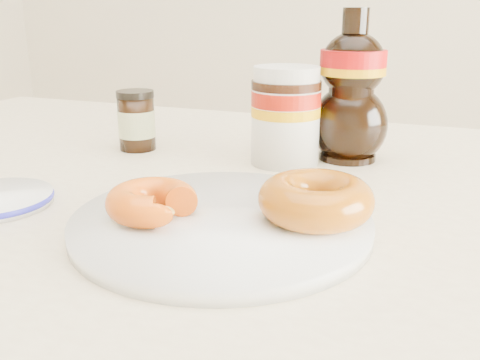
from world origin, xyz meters
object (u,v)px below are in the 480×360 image
(dining_table, at_px, (208,244))
(dark_jar, at_px, (137,121))
(donut_whole, at_px, (316,199))
(nutella_jar, at_px, (286,112))
(syrup_bottle, at_px, (351,86))
(donut_bitten, at_px, (152,201))
(plate, at_px, (221,222))

(dining_table, relative_size, dark_jar, 15.83)
(donut_whole, xyz_separation_m, nutella_jar, (-0.10, 0.22, 0.04))
(dining_table, bearing_deg, nutella_jar, 61.70)
(syrup_bottle, bearing_deg, dark_jar, -169.35)
(syrup_bottle, bearing_deg, donut_bitten, -111.58)
(dining_table, height_order, dark_jar, dark_jar)
(dining_table, xyz_separation_m, dark_jar, (-0.17, 0.11, 0.13))
(syrup_bottle, xyz_separation_m, dark_jar, (-0.31, -0.06, -0.06))
(plate, bearing_deg, dining_table, 119.82)
(donut_bitten, distance_m, donut_whole, 0.15)
(dark_jar, bearing_deg, nutella_jar, 1.73)
(syrup_bottle, bearing_deg, plate, -102.80)
(plate, distance_m, dark_jar, 0.34)
(plate, xyz_separation_m, nutella_jar, (-0.01, 0.25, 0.06))
(donut_whole, height_order, dark_jar, dark_jar)
(plate, height_order, dark_jar, dark_jar)
(dining_table, height_order, donut_whole, donut_whole)
(plate, relative_size, nutella_jar, 2.19)
(plate, bearing_deg, donut_whole, 16.19)
(nutella_jar, xyz_separation_m, syrup_bottle, (0.08, 0.05, 0.03))
(donut_whole, xyz_separation_m, dark_jar, (-0.32, 0.21, 0.01))
(dark_jar, bearing_deg, donut_whole, -33.49)
(dining_table, xyz_separation_m, syrup_bottle, (0.14, 0.17, 0.19))
(plate, height_order, donut_bitten, donut_bitten)
(plate, xyz_separation_m, donut_bitten, (-0.06, -0.03, 0.02))
(plate, distance_m, syrup_bottle, 0.32)
(plate, distance_m, donut_whole, 0.09)
(donut_bitten, relative_size, nutella_jar, 0.66)
(dining_table, relative_size, donut_whole, 12.89)
(dining_table, height_order, nutella_jar, nutella_jar)
(syrup_bottle, distance_m, dark_jar, 0.32)
(donut_bitten, relative_size, donut_whole, 0.80)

